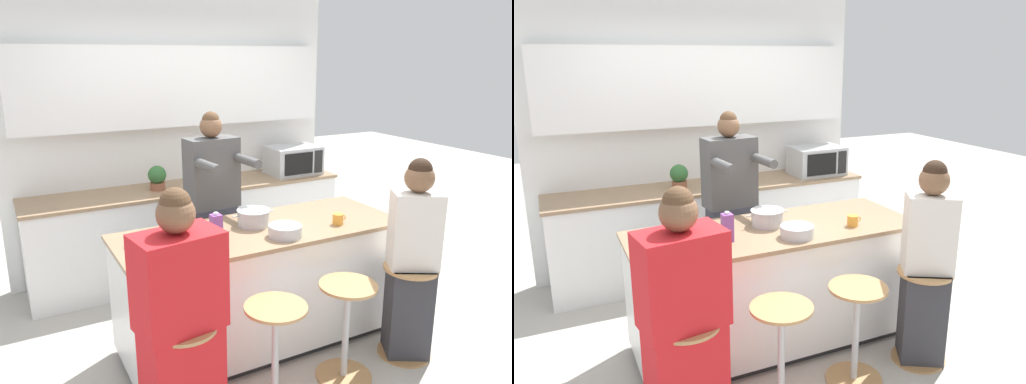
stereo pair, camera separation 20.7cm
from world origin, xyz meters
The scene contains 19 objects.
ground_plane centered at (0.00, 0.00, 0.00)m, with size 16.00×16.00×0.00m, color #B2ADA3.
wall_back centered at (0.00, 1.73, 1.54)m, with size 3.31×0.22×2.70m.
back_counter centered at (0.00, 1.43, 0.45)m, with size 3.07×0.61×0.90m.
kitchen_island centered at (0.00, 0.00, 0.46)m, with size 2.10×0.79×0.91m.
bar_stool_leftmost centered at (-0.84, -0.64, 0.38)m, with size 0.38×0.38×0.69m.
bar_stool_center_left centered at (-0.28, -0.69, 0.38)m, with size 0.38×0.38×0.69m.
bar_stool_center_right centered at (0.28, -0.66, 0.38)m, with size 0.38×0.38×0.69m.
bar_stool_rightmost centered at (0.84, -0.65, 0.38)m, with size 0.38×0.38×0.69m.
person_cooking centered at (-0.10, 0.64, 0.83)m, with size 0.46×0.57×1.69m.
person_wrapped_blanket centered at (-0.85, -0.65, 0.70)m, with size 0.50×0.35×1.47m.
person_seated_near centered at (0.85, -0.65, 0.69)m, with size 0.39×0.37×1.46m.
cooking_pot centered at (-0.02, 0.08, 0.97)m, with size 0.33×0.25×0.12m.
fruit_bowl centered at (0.06, -0.23, 0.95)m, with size 0.23×0.23×0.08m.
mixing_bowl_steel centered at (-0.60, 0.05, 0.94)m, with size 0.18×0.18×0.06m.
coffee_cup_near centered at (0.54, -0.19, 0.95)m, with size 0.11×0.08×0.08m.
banana_bunch centered at (-0.88, 0.11, 0.94)m, with size 0.18×0.13×0.06m.
juice_carton centered at (-0.40, -0.10, 1.01)m, with size 0.07×0.07×0.21m.
microwave centered at (1.15, 1.40, 1.04)m, with size 0.54×0.39×0.29m.
potted_plant centered at (-0.32, 1.43, 1.02)m, with size 0.17×0.17×0.23m.
Camera 1 is at (-1.63, -2.97, 2.11)m, focal length 35.00 mm.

